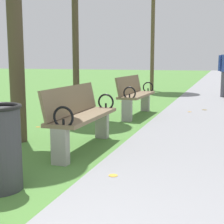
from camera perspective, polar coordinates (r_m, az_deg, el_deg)
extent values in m
cube|color=gray|center=(19.14, 18.31, 4.71)|extent=(2.68, 44.00, 0.02)
cube|color=#7A664C|center=(4.71, -4.80, -0.75)|extent=(0.44, 1.60, 0.05)
cube|color=#7A664C|center=(4.75, -6.95, 2.05)|extent=(0.13, 1.60, 0.40)
cube|color=#99968E|center=(4.10, -8.82, -5.83)|extent=(0.20, 0.12, 0.45)
cube|color=#99968E|center=(5.43, -1.71, -2.11)|extent=(0.20, 0.12, 0.45)
torus|color=black|center=(3.98, -8.30, -0.90)|extent=(0.27, 0.03, 0.27)
cylinder|color=black|center=(4.00, -8.28, -2.03)|extent=(0.03, 0.03, 0.12)
torus|color=black|center=(5.37, -1.06, 1.72)|extent=(0.27, 0.03, 0.27)
cylinder|color=black|center=(5.38, -1.05, 0.88)|extent=(0.03, 0.03, 0.12)
cube|color=#7A664C|center=(7.57, 4.30, 2.92)|extent=(0.50, 1.61, 0.05)
cube|color=#7A664C|center=(7.61, 2.94, 4.66)|extent=(0.18, 1.60, 0.40)
cube|color=#99968E|center=(6.90, 2.57, 0.26)|extent=(0.20, 0.13, 0.45)
cube|color=#99968E|center=(8.31, 5.70, 1.70)|extent=(0.20, 0.13, 0.45)
torus|color=black|center=(6.82, 3.02, 3.24)|extent=(0.27, 0.04, 0.27)
cylinder|color=black|center=(6.83, 3.01, 2.57)|extent=(0.03, 0.03, 0.12)
torus|color=black|center=(8.28, 6.18, 4.20)|extent=(0.27, 0.04, 0.27)
cylinder|color=black|center=(8.28, 6.17, 3.65)|extent=(0.03, 0.03, 0.12)
cylinder|color=#4C3D2D|center=(5.32, -16.19, 12.79)|extent=(0.23, 0.23, 3.31)
cylinder|color=#4C3D2D|center=(7.71, -6.28, 13.77)|extent=(0.15, 0.15, 3.84)
cylinder|color=brown|center=(13.92, 6.94, 12.23)|extent=(0.15, 0.15, 4.17)
cylinder|color=#4C4C56|center=(11.84, 18.40, 4.50)|extent=(0.14, 0.14, 0.85)
cylinder|color=#2D4799|center=(11.78, 17.90, 7.94)|extent=(0.09, 0.09, 0.52)
cylinder|color=#AD6B23|center=(6.49, -12.52, -2.49)|extent=(0.11, 0.11, 0.00)
cylinder|color=brown|center=(8.67, 15.52, 0.36)|extent=(0.13, 0.13, 0.00)
cylinder|color=#BC842D|center=(8.25, 13.10, 0.03)|extent=(0.12, 0.12, 0.00)
cylinder|color=#AD6B23|center=(7.64, -7.83, -0.66)|extent=(0.09, 0.09, 0.00)
cylinder|color=gold|center=(3.68, 0.20, -10.77)|extent=(0.14, 0.14, 0.00)
cylinder|color=#AD6B23|center=(10.13, 1.54, 1.77)|extent=(0.10, 0.10, 0.00)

